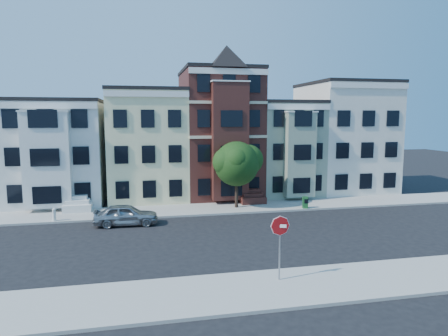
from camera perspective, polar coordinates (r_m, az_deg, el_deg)
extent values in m
plane|color=black|center=(26.64, 5.47, -9.63)|extent=(120.00, 120.00, 0.00)
cube|color=#9E9B93|center=(34.07, 1.44, -5.69)|extent=(60.00, 4.00, 0.15)
cube|color=#9E9B93|center=(19.59, 12.75, -15.94)|extent=(60.00, 4.00, 0.15)
cube|color=silver|center=(39.61, -22.53, 2.06)|extent=(8.00, 9.00, 9.00)
cube|color=#F5EBAB|center=(38.90, -10.89, 3.14)|extent=(7.00, 9.00, 10.00)
cube|color=#421C17|center=(39.59, -0.71, 4.79)|extent=(7.00, 9.00, 12.00)
cube|color=gray|center=(41.44, 8.15, 2.75)|extent=(6.00, 9.00, 9.00)
cube|color=silver|center=(44.26, 16.74, 4.10)|extent=(8.00, 9.00, 11.00)
imported|color=#9C9FA3|center=(29.68, -13.85, -6.49)|extent=(4.59, 1.99, 1.54)
cube|color=#21622C|center=(34.15, 11.52, -4.84)|extent=(0.53, 0.49, 0.98)
cylinder|color=silver|center=(32.07, -23.09, -6.29)|extent=(0.27, 0.27, 0.76)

